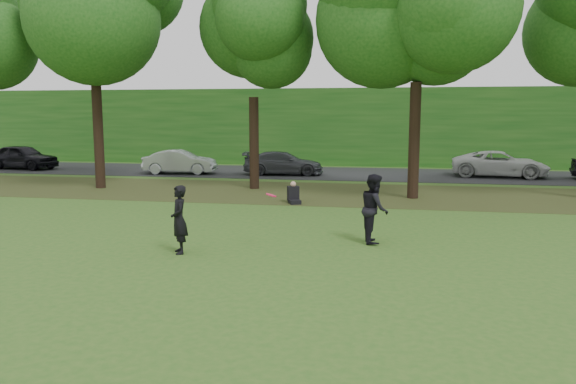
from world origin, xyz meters
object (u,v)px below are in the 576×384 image
(frisbee, at_px, (271,195))
(player_left, at_px, (179,220))
(player_right, at_px, (374,208))
(seated_person, at_px, (294,195))

(frisbee, bearing_deg, player_left, -162.16)
(player_left, relative_size, player_right, 0.91)
(player_left, height_order, frisbee, player_left)
(player_right, distance_m, frisbee, 2.88)
(player_right, xyz_separation_m, frisbee, (-2.49, -1.37, 0.49))
(frisbee, distance_m, seated_person, 7.56)
(player_right, bearing_deg, frisbee, 110.71)
(seated_person, bearing_deg, frisbee, -106.42)
(player_left, distance_m, seated_person, 8.26)
(player_left, bearing_deg, player_right, 84.39)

